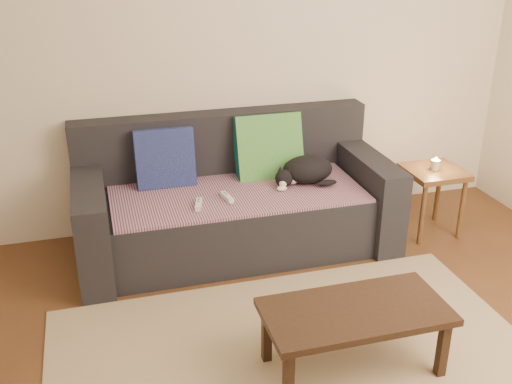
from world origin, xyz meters
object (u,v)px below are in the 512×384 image
cat (305,170)px  wii_remote_a (227,197)px  side_table (433,181)px  coffee_table (355,316)px  wii_remote_b (199,204)px  sofa (234,204)px

cat → wii_remote_a: size_ratio=3.14×
side_table → coffee_table: side_table is taller
wii_remote_a → wii_remote_b: (-0.20, -0.06, 0.00)m
sofa → wii_remote_b: sofa is taller
wii_remote_a → sofa: bearing=-35.7°
wii_remote_a → coffee_table: wii_remote_a is taller
side_table → coffee_table: (-1.16, -1.24, -0.09)m
wii_remote_a → coffee_table: bearing=-174.6°
cat → wii_remote_b: bearing=-145.4°
sofa → wii_remote_a: sofa is taller
cat → coffee_table: bearing=-78.9°
cat → side_table: cat is taller
wii_remote_a → coffee_table: (0.34, -1.24, -0.14)m
wii_remote_b → wii_remote_a: bearing=-59.1°
cat → coffee_table: 1.41m
cat → wii_remote_a: 0.60m
sofa → wii_remote_a: bearing=-115.7°
coffee_table → sofa: bearing=99.8°
cat → coffee_table: size_ratio=0.52×
wii_remote_a → side_table: side_table is taller
wii_remote_b → coffee_table: size_ratio=0.17×
wii_remote_a → coffee_table: size_ratio=0.17×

